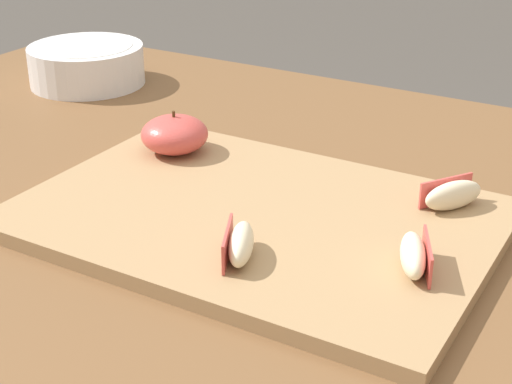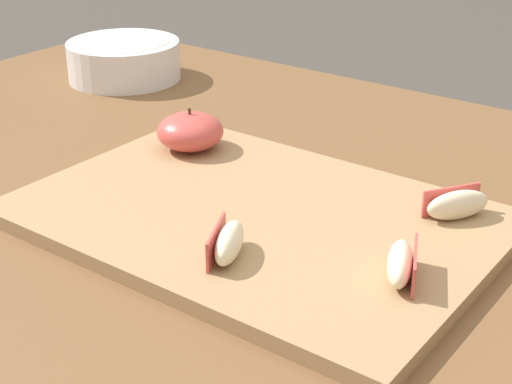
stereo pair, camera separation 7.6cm
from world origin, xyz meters
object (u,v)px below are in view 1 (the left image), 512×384
apple_wedge_near_knife (414,255)px  apple_wedge_left (453,195)px  apple_half_skin_up (175,134)px  apple_wedge_right (240,244)px  cutting_board (256,217)px  ceramic_fruit_bowl (87,64)px

apple_wedge_near_knife → apple_wedge_left: size_ratio=1.03×
apple_half_skin_up → apple_wedge_near_knife: 0.35m
apple_half_skin_up → apple_wedge_right: bearing=-41.8°
cutting_board → ceramic_fruit_bowl: 0.53m
apple_wedge_near_knife → apple_wedge_right: size_ratio=1.00×
apple_wedge_right → apple_half_skin_up: bearing=138.2°
apple_half_skin_up → apple_wedge_right: apple_half_skin_up is taller
cutting_board → apple_wedge_right: bearing=-68.4°
apple_half_skin_up → apple_wedge_near_knife: bearing=-19.1°
apple_wedge_near_knife → apple_wedge_left: same height
apple_half_skin_up → apple_wedge_near_knife: size_ratio=1.13×
cutting_board → apple_wedge_left: (0.16, 0.10, 0.02)m
apple_wedge_right → ceramic_fruit_bowl: 0.60m
apple_wedge_left → apple_wedge_right: bearing=-124.4°
cutting_board → apple_wedge_near_knife: 0.18m
cutting_board → apple_wedge_left: apple_wedge_left is taller
apple_wedge_right → apple_wedge_near_knife: bearing=22.6°
apple_half_skin_up → apple_wedge_left: apple_half_skin_up is taller
cutting_board → ceramic_fruit_bowl: size_ratio=2.66×
apple_wedge_right → apple_wedge_left: (0.13, 0.19, 0.00)m
cutting_board → ceramic_fruit_bowl: (-0.45, 0.27, 0.02)m
apple_wedge_near_knife → apple_wedge_left: bearing=93.5°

